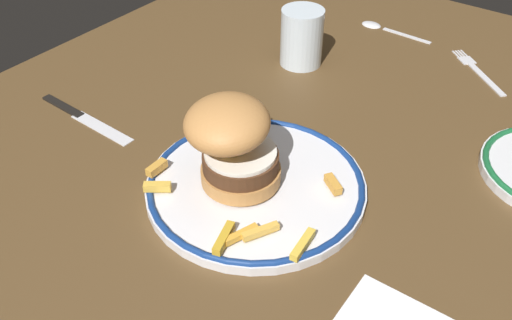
{
  "coord_description": "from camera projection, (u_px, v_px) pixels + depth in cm",
  "views": [
    {
      "loc": [
        -42.58,
        -27.32,
        44.12
      ],
      "look_at": [
        -3.44,
        1.37,
        4.6
      ],
      "focal_mm": 38.78,
      "sensor_mm": 36.0,
      "label": 1
    }
  ],
  "objects": [
    {
      "name": "ground_plane",
      "position": [
        281.0,
        191.0,
        0.68
      ],
      "size": [
        127.41,
        99.91,
        4.0
      ],
      "primitive_type": "cube",
      "color": "brown"
    },
    {
      "name": "dinner_plate",
      "position": [
        256.0,
        185.0,
        0.65
      ],
      "size": [
        25.86,
        25.86,
        1.6
      ],
      "color": "silver",
      "rests_on": "ground_plane"
    },
    {
      "name": "burger",
      "position": [
        233.0,
        143.0,
        0.61
      ],
      "size": [
        11.11,
        11.01,
        10.98
      ],
      "color": "#B87C40",
      "rests_on": "dinner_plate"
    },
    {
      "name": "fries_pile",
      "position": [
        240.0,
        182.0,
        0.63
      ],
      "size": [
        21.09,
        21.67,
        3.0
      ],
      "color": "gold",
      "rests_on": "dinner_plate"
    },
    {
      "name": "water_glass",
      "position": [
        301.0,
        41.0,
        0.87
      ],
      "size": [
        6.67,
        6.67,
        8.99
      ],
      "color": "silver",
      "rests_on": "ground_plane"
    },
    {
      "name": "fork",
      "position": [
        477.0,
        70.0,
        0.87
      ],
      "size": [
        10.65,
        11.63,
        0.36
      ],
      "color": "silver",
      "rests_on": "ground_plane"
    },
    {
      "name": "knife",
      "position": [
        78.0,
        114.0,
        0.77
      ],
      "size": [
        2.14,
        18.04,
        0.7
      ],
      "color": "black",
      "rests_on": "ground_plane"
    },
    {
      "name": "spoon",
      "position": [
        379.0,
        26.0,
        0.99
      ],
      "size": [
        2.75,
        13.36,
        0.9
      ],
      "color": "silver",
      "rests_on": "ground_plane"
    }
  ]
}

